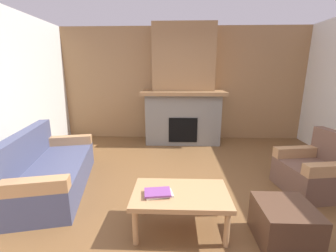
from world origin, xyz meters
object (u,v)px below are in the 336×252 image
object	(u,v)px
coffee_table	(180,197)
fireplace	(183,93)
armchair	(315,172)
ottoman	(284,224)
couch	(49,170)

from	to	relation	value
coffee_table	fireplace	bearing A→B (deg)	88.00
armchair	fireplace	bearing A→B (deg)	128.45
coffee_table	ottoman	bearing A→B (deg)	-8.58
armchair	ottoman	distance (m)	1.34
fireplace	ottoman	distance (m)	3.52
fireplace	armchair	size ratio (longest dim) A/B	3.12
armchair	coffee_table	distance (m)	2.09
armchair	coffee_table	xyz separation A→B (m)	(-1.91, -0.84, 0.08)
fireplace	couch	size ratio (longest dim) A/B	1.39
ottoman	armchair	bearing A→B (deg)	48.13
couch	coffee_table	world-z (taller)	couch
coffee_table	ottoman	size ratio (longest dim) A/B	1.92
coffee_table	ottoman	world-z (taller)	coffee_table
ottoman	coffee_table	bearing A→B (deg)	171.42
fireplace	coffee_table	distance (m)	3.21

